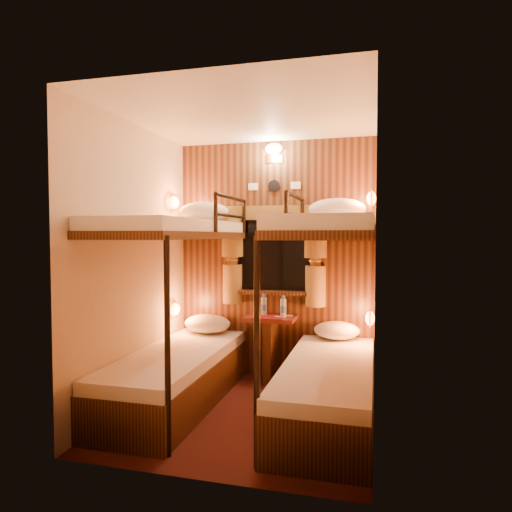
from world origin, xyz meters
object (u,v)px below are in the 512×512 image
(bunk_right, at_px, (328,348))
(bottle_left, at_px, (264,306))
(bunk_left, at_px, (177,339))
(bottle_right, at_px, (283,308))
(table, at_px, (270,340))

(bunk_right, distance_m, bottle_left, 1.11)
(bunk_left, bearing_deg, bottle_right, 43.30)
(bunk_left, xyz_separation_m, bottle_left, (0.57, 0.82, 0.18))
(table, distance_m, bottle_right, 0.36)
(bunk_left, height_order, bunk_right, same)
(bunk_right, xyz_separation_m, table, (-0.65, 0.78, -0.14))
(table, bearing_deg, bunk_left, -129.67)
(bunk_left, xyz_separation_m, bottle_right, (0.79, 0.74, 0.18))
(bunk_right, xyz_separation_m, bottle_right, (-0.51, 0.74, 0.18))
(bunk_right, bearing_deg, bottle_right, 124.50)
(table, height_order, bottle_left, bottle_left)
(bunk_right, bearing_deg, bottle_left, 131.41)
(bunk_left, relative_size, bottle_right, 8.83)
(bottle_left, height_order, bottle_right, bottle_right)
(bunk_right, distance_m, table, 1.02)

